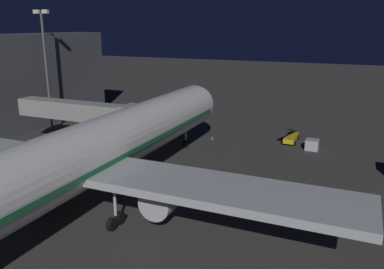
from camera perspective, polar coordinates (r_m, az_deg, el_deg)
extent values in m
plane|color=#383533|center=(49.44, -6.44, -5.53)|extent=(320.00, 320.00, 0.00)
cylinder|color=silver|center=(39.92, -13.59, -2.04)|extent=(5.94, 49.23, 5.94)
sphere|color=silver|center=(60.70, 0.42, 4.38)|extent=(5.82, 5.82, 5.82)
cube|color=#196033|center=(40.05, -13.55, -2.65)|extent=(6.00, 47.26, 0.50)
cube|color=black|center=(58.90, -0.27, 5.06)|extent=(3.27, 1.40, 0.90)
cube|color=#B7BABF|center=(38.45, -15.65, -4.51)|extent=(51.08, 6.41, 0.70)
cylinder|color=#B7BABF|center=(35.69, -3.95, -8.92)|extent=(2.91, 4.50, 2.91)
cylinder|color=black|center=(37.52, -2.36, -7.63)|extent=(2.47, 0.15, 2.47)
cylinder|color=#B7BABF|center=(45.15, -22.83, -4.80)|extent=(2.91, 4.50, 2.91)
cylinder|color=black|center=(46.62, -20.86, -3.97)|extent=(2.47, 0.15, 2.47)
cylinder|color=#B7BABF|center=(58.39, -0.94, 0.34)|extent=(0.28, 0.28, 2.36)
cylinder|color=black|center=(58.88, -0.93, -1.33)|extent=(0.45, 1.20, 1.20)
cylinder|color=#B7BABF|center=(36.28, -11.11, -9.74)|extent=(0.28, 0.28, 2.36)
cylinder|color=black|center=(37.54, -10.39, -11.82)|extent=(0.45, 1.20, 1.20)
cylinder|color=black|center=(36.60, -11.55, -12.64)|extent=(0.45, 1.20, 1.20)
cylinder|color=#B7BABF|center=(41.33, -20.85, -7.28)|extent=(0.28, 0.28, 2.36)
cylinder|color=black|center=(42.44, -20.01, -9.21)|extent=(0.45, 1.20, 1.20)
cylinder|color=black|center=(41.61, -21.24, -9.84)|extent=(0.45, 1.20, 1.20)
cube|color=#9E9E99|center=(58.59, -16.45, 3.33)|extent=(19.32, 2.60, 2.50)
cube|color=#9E9E99|center=(53.01, -8.36, 2.56)|extent=(3.20, 3.40, 3.00)
cube|color=black|center=(52.30, -7.05, 2.43)|extent=(0.70, 3.20, 2.70)
cylinder|color=#B7BABF|center=(54.43, -9.11, -1.04)|extent=(0.56, 0.56, 4.68)
cylinder|color=black|center=(54.74, -8.49, -3.16)|extent=(0.25, 0.60, 0.60)
cylinder|color=black|center=(55.36, -9.55, -2.99)|extent=(0.25, 0.60, 0.60)
cylinder|color=#59595E|center=(71.14, -20.28, 8.22)|extent=(0.40, 0.40, 19.58)
cube|color=#F9EFC6|center=(70.11, -20.52, 16.36)|extent=(1.10, 0.50, 0.60)
cube|color=#F9EFC6|center=(71.35, -21.61, 16.23)|extent=(1.10, 0.50, 0.60)
cube|color=yellow|center=(63.54, 14.17, -0.45)|extent=(1.60, 5.08, 0.70)
cube|color=black|center=(63.22, 14.24, 0.64)|extent=(0.90, 8.82, 2.63)
cylinder|color=black|center=(65.21, 15.16, -0.43)|extent=(0.24, 0.70, 0.70)
cylinder|color=black|center=(65.46, 13.67, -0.27)|extent=(0.24, 0.70, 0.70)
cylinder|color=black|center=(61.83, 14.65, -1.26)|extent=(0.24, 0.70, 0.70)
cylinder|color=black|center=(62.09, 13.09, -1.09)|extent=(0.24, 0.70, 0.70)
cube|color=#B7BABF|center=(60.41, 17.02, -1.42)|extent=(1.85, 1.89, 1.54)
cone|color=orange|center=(63.04, 2.96, -0.51)|extent=(0.36, 0.36, 0.55)
cone|color=orange|center=(64.65, -0.69, -0.08)|extent=(0.36, 0.36, 0.55)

